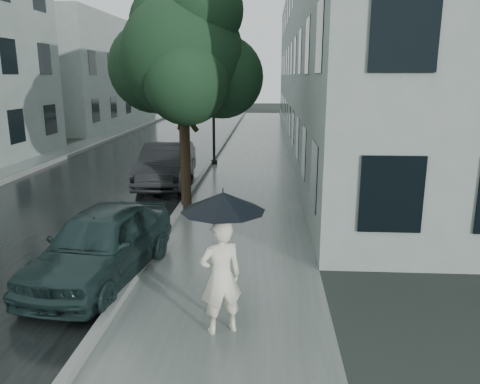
# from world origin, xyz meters

# --- Properties ---
(ground) EXTENTS (120.00, 120.00, 0.00)m
(ground) POSITION_xyz_m (0.00, 0.00, 0.00)
(ground) COLOR black
(ground) RESTS_ON ground
(sidewalk) EXTENTS (3.50, 60.00, 0.01)m
(sidewalk) POSITION_xyz_m (0.25, 12.00, 0.00)
(sidewalk) COLOR slate
(sidewalk) RESTS_ON ground
(kerb_near) EXTENTS (0.15, 60.00, 0.15)m
(kerb_near) POSITION_xyz_m (-1.57, 12.00, 0.07)
(kerb_near) COLOR slate
(kerb_near) RESTS_ON ground
(asphalt_road) EXTENTS (6.85, 60.00, 0.00)m
(asphalt_road) POSITION_xyz_m (-5.08, 12.00, 0.00)
(asphalt_road) COLOR black
(asphalt_road) RESTS_ON ground
(kerb_far) EXTENTS (0.15, 60.00, 0.15)m
(kerb_far) POSITION_xyz_m (-8.57, 12.00, 0.07)
(kerb_far) COLOR slate
(kerb_far) RESTS_ON ground
(sidewalk_far) EXTENTS (1.70, 60.00, 0.01)m
(sidewalk_far) POSITION_xyz_m (-9.50, 12.00, 0.00)
(sidewalk_far) COLOR #4C5451
(sidewalk_far) RESTS_ON ground
(building_near) EXTENTS (7.02, 36.00, 9.00)m
(building_near) POSITION_xyz_m (5.47, 19.50, 4.50)
(building_near) COLOR gray
(building_near) RESTS_ON ground
(building_far_b) EXTENTS (7.02, 18.00, 8.00)m
(building_far_b) POSITION_xyz_m (-13.77, 30.00, 4.00)
(building_far_b) COLOR gray
(building_far_b) RESTS_ON ground
(pedestrian) EXTENTS (0.76, 0.65, 1.77)m
(pedestrian) POSITION_xyz_m (0.27, -0.91, 0.89)
(pedestrian) COLOR silver
(pedestrian) RESTS_ON sidewalk
(umbrella) EXTENTS (1.37, 1.37, 1.30)m
(umbrella) POSITION_xyz_m (0.31, -0.89, 2.05)
(umbrella) COLOR black
(umbrella) RESTS_ON ground
(street_tree) EXTENTS (4.40, 3.99, 6.47)m
(street_tree) POSITION_xyz_m (-1.42, 5.89, 4.33)
(street_tree) COLOR #332619
(street_tree) RESTS_ON ground
(lamp_post) EXTENTS (0.85, 0.35, 5.19)m
(lamp_post) POSITION_xyz_m (-1.58, 12.87, 2.97)
(lamp_post) COLOR black
(lamp_post) RESTS_ON ground
(car_near) EXTENTS (2.18, 4.24, 1.38)m
(car_near) POSITION_xyz_m (-2.20, 0.92, 0.70)
(car_near) COLOR #1A2C2C
(car_near) RESTS_ON ground
(car_far) EXTENTS (1.71, 4.52, 1.47)m
(car_far) POSITION_xyz_m (-2.67, 8.87, 0.74)
(car_far) COLOR black
(car_far) RESTS_ON ground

